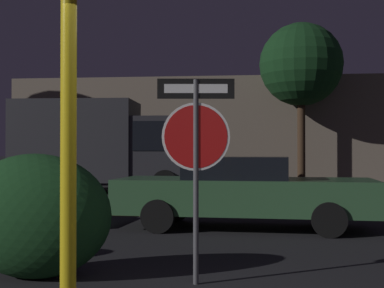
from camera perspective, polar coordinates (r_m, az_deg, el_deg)
name	(u,v)px	position (r m, az deg, el deg)	size (l,w,h in m)	color
road_center_stripe	(245,217)	(11.88, 5.66, -7.77)	(36.27, 0.12, 0.01)	gold
stop_sign	(196,138)	(5.86, 0.42, 0.64)	(0.85, 0.12, 2.25)	#4C4C51
yellow_pole_left	(68,124)	(3.91, -13.04, 2.09)	(0.11, 0.11, 3.30)	yellow
hedge_bush_1	(35,216)	(6.43, -16.45, -7.36)	(1.79, 1.01, 1.43)	#19421E
passing_car_2	(243,191)	(10.13, 5.49, -5.06)	(4.94, 2.08, 1.35)	#335B38
delivery_truck	(113,144)	(18.86, -8.38, 0.04)	(6.72, 2.77, 3.19)	#2D2D33
tree_1	(301,65)	(22.41, 11.56, 8.24)	(3.38, 3.38, 6.67)	#422D1E
building_backdrop	(308,132)	(25.78, 12.29, 1.30)	(26.99, 4.82, 4.74)	#7A6B5B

